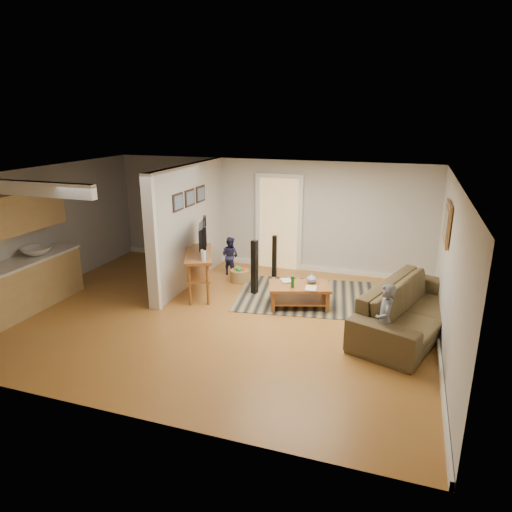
# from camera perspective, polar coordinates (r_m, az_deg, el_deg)

# --- Properties ---
(ground) EXTENTS (7.50, 7.50, 0.00)m
(ground) POSITION_cam_1_polar(r_m,az_deg,el_deg) (8.31, -4.86, -7.36)
(ground) COLOR #9A5F27
(ground) RESTS_ON ground
(room_shell) EXTENTS (7.54, 6.02, 2.52)m
(room_shell) POSITION_cam_1_polar(r_m,az_deg,el_deg) (8.65, -10.48, 3.63)
(room_shell) COLOR #B3B1AC
(room_shell) RESTS_ON ground
(area_rug) EXTENTS (3.01, 2.40, 0.01)m
(area_rug) POSITION_cam_1_polar(r_m,az_deg,el_deg) (9.15, 6.46, -4.99)
(area_rug) COLOR black
(area_rug) RESTS_ON ground
(sofa) EXTENTS (1.92, 2.95, 0.80)m
(sofa) POSITION_cam_1_polar(r_m,az_deg,el_deg) (8.14, 18.67, -8.83)
(sofa) COLOR #443522
(sofa) RESTS_ON ground
(coffee_table) EXTENTS (1.26, 0.96, 0.66)m
(coffee_table) POSITION_cam_1_polar(r_m,az_deg,el_deg) (8.54, 5.54, -4.20)
(coffee_table) COLOR brown
(coffee_table) RESTS_ON ground
(tv_console) EXTENTS (1.03, 1.45, 1.17)m
(tv_console) POSITION_cam_1_polar(r_m,az_deg,el_deg) (9.05, -7.10, -0.07)
(tv_console) COLOR brown
(tv_console) RESTS_ON ground
(speaker_left) EXTENTS (0.13, 0.13, 1.11)m
(speaker_left) POSITION_cam_1_polar(r_m,az_deg,el_deg) (9.05, -0.19, -1.44)
(speaker_left) COLOR black
(speaker_left) RESTS_ON ground
(speaker_right) EXTENTS (0.10, 0.10, 0.95)m
(speaker_right) POSITION_cam_1_polar(r_m,az_deg,el_deg) (10.01, 2.33, -0.06)
(speaker_right) COLOR black
(speaker_right) RESTS_ON ground
(toy_basket) EXTENTS (0.40, 0.40, 0.36)m
(toy_basket) POSITION_cam_1_polar(r_m,az_deg,el_deg) (9.83, -2.03, -2.39)
(toy_basket) COLOR olive
(toy_basket) RESTS_ON ground
(child) EXTENTS (0.35, 0.46, 1.13)m
(child) POSITION_cam_1_polar(r_m,az_deg,el_deg) (7.25, 15.40, -11.87)
(child) COLOR slate
(child) RESTS_ON ground
(toddler) EXTENTS (0.48, 0.42, 0.87)m
(toddler) POSITION_cam_1_polar(r_m,az_deg,el_deg) (10.36, -3.23, -2.25)
(toddler) COLOR #212145
(toddler) RESTS_ON ground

